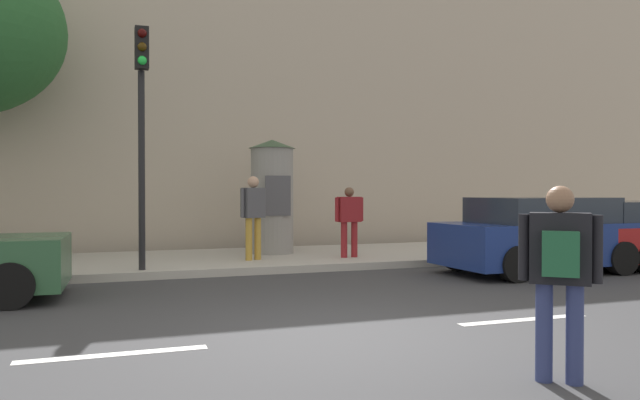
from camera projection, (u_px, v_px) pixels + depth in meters
ground_plane at (343, 335)px, 6.75m from camera, size 80.00×80.00×0.00m
sidewalk_curb at (224, 260)px, 13.35m from camera, size 36.00×4.00×0.15m
lane_markings at (343, 335)px, 6.75m from camera, size 25.80×0.16×0.01m
building_backdrop at (192, 106)px, 18.00m from camera, size 36.00×5.00×8.20m
traffic_light at (142, 108)px, 11.04m from camera, size 0.24×0.45×4.38m
poster_column at (272, 196)px, 14.18m from camera, size 1.08×1.08×2.63m
pedestrian_in_red_top at (560, 265)px, 5.05m from camera, size 0.54×0.53×1.64m
pedestrian_with_backpack at (253, 210)px, 12.76m from camera, size 0.59×0.39×1.75m
pedestrian_with_bag at (349, 216)px, 13.28m from camera, size 0.67×0.27×1.52m
parked_car_dark at (549, 236)px, 12.01m from camera, size 4.57×2.11×1.47m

